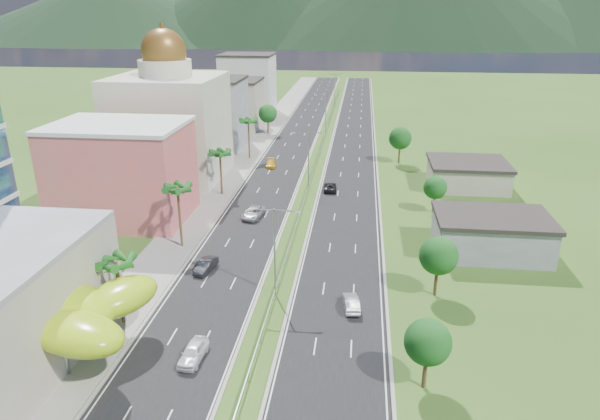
% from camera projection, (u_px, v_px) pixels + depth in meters
% --- Properties ---
extents(ground, '(500.00, 500.00, 0.00)m').
position_uv_depth(ground, '(260.00, 343.00, 54.89)').
color(ground, '#2D5119').
rests_on(ground, ground).
extents(road_left, '(11.00, 260.00, 0.04)m').
position_uv_depth(road_left, '(295.00, 139.00, 139.23)').
color(road_left, black).
rests_on(road_left, ground).
extents(road_right, '(11.00, 260.00, 0.04)m').
position_uv_depth(road_right, '(353.00, 141.00, 137.63)').
color(road_right, black).
rests_on(road_right, ground).
extents(sidewalk_left, '(7.00, 260.00, 0.12)m').
position_uv_depth(sidewalk_left, '(259.00, 138.00, 140.24)').
color(sidewalk_left, gray).
rests_on(sidewalk_left, ground).
extents(median_guardrail, '(0.10, 216.06, 0.76)m').
position_uv_depth(median_guardrail, '(318.00, 156.00, 121.50)').
color(median_guardrail, gray).
rests_on(median_guardrail, ground).
extents(streetlight_median_b, '(6.04, 0.25, 11.00)m').
position_uv_depth(streetlight_median_b, '(274.00, 243.00, 61.77)').
color(streetlight_median_b, gray).
rests_on(streetlight_median_b, ground).
extents(streetlight_median_c, '(6.04, 0.25, 11.00)m').
position_uv_depth(streetlight_median_c, '(309.00, 154.00, 98.90)').
color(streetlight_median_c, gray).
rests_on(streetlight_median_c, ground).
extents(streetlight_median_d, '(6.04, 0.25, 11.00)m').
position_uv_depth(streetlight_median_d, '(326.00, 110.00, 140.68)').
color(streetlight_median_d, gray).
rests_on(streetlight_median_d, ground).
extents(streetlight_median_e, '(6.04, 0.25, 11.00)m').
position_uv_depth(streetlight_median_e, '(335.00, 87.00, 182.45)').
color(streetlight_median_e, gray).
rests_on(streetlight_median_e, ground).
extents(lime_canopy, '(18.00, 15.00, 7.40)m').
position_uv_depth(lime_canopy, '(47.00, 309.00, 51.54)').
color(lime_canopy, '#A0CA13').
rests_on(lime_canopy, ground).
extents(pink_shophouse, '(20.00, 15.00, 15.00)m').
position_uv_depth(pink_shophouse, '(123.00, 174.00, 84.92)').
color(pink_shophouse, '#D75A58').
rests_on(pink_shophouse, ground).
extents(domed_building, '(20.00, 20.00, 28.70)m').
position_uv_depth(domed_building, '(170.00, 121.00, 104.90)').
color(domed_building, beige).
rests_on(domed_building, ground).
extents(midrise_grey, '(16.00, 15.00, 16.00)m').
position_uv_depth(midrise_grey, '(210.00, 114.00, 129.20)').
color(midrise_grey, gray).
rests_on(midrise_grey, ground).
extents(midrise_beige, '(16.00, 15.00, 13.00)m').
position_uv_depth(midrise_beige, '(232.00, 105.00, 150.15)').
color(midrise_beige, '#A89A8A').
rests_on(midrise_beige, ground).
extents(midrise_white, '(16.00, 15.00, 18.00)m').
position_uv_depth(midrise_white, '(248.00, 85.00, 170.61)').
color(midrise_white, silver).
rests_on(midrise_white, ground).
extents(shed_near, '(15.00, 10.00, 5.00)m').
position_uv_depth(shed_near, '(491.00, 236.00, 74.21)').
color(shed_near, gray).
rests_on(shed_near, ground).
extents(shed_far, '(14.00, 12.00, 4.40)m').
position_uv_depth(shed_far, '(467.00, 175.00, 101.96)').
color(shed_far, '#A89A8A').
rests_on(shed_far, ground).
extents(palm_tree_b, '(3.60, 3.60, 8.10)m').
position_uv_depth(palm_tree_b, '(116.00, 265.00, 55.89)').
color(palm_tree_b, '#47301C').
rests_on(palm_tree_b, ground).
extents(palm_tree_c, '(3.60, 3.60, 9.60)m').
position_uv_depth(palm_tree_c, '(178.00, 191.00, 73.95)').
color(palm_tree_c, '#47301C').
rests_on(palm_tree_c, ground).
extents(palm_tree_d, '(3.60, 3.60, 8.60)m').
position_uv_depth(palm_tree_d, '(220.00, 155.00, 95.64)').
color(palm_tree_d, '#47301C').
rests_on(palm_tree_d, ground).
extents(palm_tree_e, '(3.60, 3.60, 9.40)m').
position_uv_depth(palm_tree_e, '(248.00, 122.00, 118.57)').
color(palm_tree_e, '#47301C').
rests_on(palm_tree_e, ground).
extents(leafy_tree_lfar, '(4.90, 4.90, 8.05)m').
position_uv_depth(leafy_tree_lfar, '(268.00, 114.00, 142.75)').
color(leafy_tree_lfar, '#47301C').
rests_on(leafy_tree_lfar, ground).
extents(leafy_tree_ra, '(4.20, 4.20, 6.90)m').
position_uv_depth(leafy_tree_ra, '(428.00, 342.00, 46.84)').
color(leafy_tree_ra, '#47301C').
rests_on(leafy_tree_ra, ground).
extents(leafy_tree_rb, '(4.55, 4.55, 7.47)m').
position_uv_depth(leafy_tree_rb, '(439.00, 256.00, 62.16)').
color(leafy_tree_rb, '#47301C').
rests_on(leafy_tree_rb, ground).
extents(leafy_tree_rc, '(3.85, 3.85, 6.33)m').
position_uv_depth(leafy_tree_rc, '(435.00, 188.00, 88.11)').
color(leafy_tree_rc, '#47301C').
rests_on(leafy_tree_rc, ground).
extents(leafy_tree_rd, '(4.90, 4.90, 8.05)m').
position_uv_depth(leafy_tree_rd, '(400.00, 138.00, 115.96)').
color(leafy_tree_rd, '#47301C').
rests_on(leafy_tree_rd, ground).
extents(mountain_ridge, '(860.00, 140.00, 90.00)m').
position_uv_depth(mountain_ridge, '(422.00, 46.00, 466.21)').
color(mountain_ridge, black).
rests_on(mountain_ridge, ground).
extents(car_white_near_left, '(2.25, 4.94, 1.64)m').
position_uv_depth(car_white_near_left, '(193.00, 352.00, 51.95)').
color(car_white_near_left, white).
rests_on(car_white_near_left, road_left).
extents(car_dark_left, '(2.35, 4.85, 1.53)m').
position_uv_depth(car_dark_left, '(206.00, 265.00, 69.56)').
color(car_dark_left, black).
rests_on(car_dark_left, road_left).
extents(car_silver_mid_left, '(3.49, 6.13, 1.61)m').
position_uv_depth(car_silver_mid_left, '(253.00, 213.00, 87.28)').
color(car_silver_mid_left, '#9C9FA3').
rests_on(car_silver_mid_left, road_left).
extents(car_yellow_far_left, '(2.64, 5.08, 1.41)m').
position_uv_depth(car_yellow_far_left, '(271.00, 163.00, 114.98)').
color(car_yellow_far_left, gold).
rests_on(car_yellow_far_left, road_left).
extents(car_silver_right, '(2.19, 4.73, 1.50)m').
position_uv_depth(car_silver_right, '(351.00, 303.00, 60.80)').
color(car_silver_right, '#A7ABAF').
rests_on(car_silver_right, road_right).
extents(car_dark_far_right, '(2.55, 5.12, 1.39)m').
position_uv_depth(car_dark_far_right, '(330.00, 187.00, 100.07)').
color(car_dark_far_right, black).
rests_on(car_dark_far_right, road_right).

